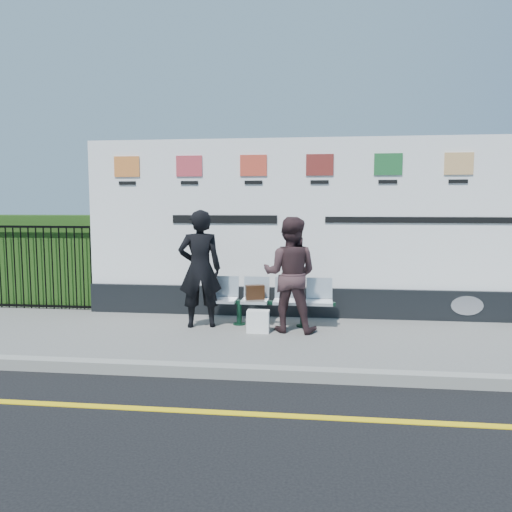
% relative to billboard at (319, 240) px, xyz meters
% --- Properties ---
extents(ground, '(80.00, 80.00, 0.00)m').
position_rel_billboard_xyz_m(ground, '(-0.50, -3.85, -1.42)').
color(ground, black).
extents(pavement, '(14.00, 3.00, 0.12)m').
position_rel_billboard_xyz_m(pavement, '(-0.50, -1.35, -1.36)').
color(pavement, slate).
rests_on(pavement, ground).
extents(kerb, '(14.00, 0.18, 0.14)m').
position_rel_billboard_xyz_m(kerb, '(-0.50, -2.85, -1.35)').
color(kerb, gray).
rests_on(kerb, ground).
extents(yellow_line, '(14.00, 0.10, 0.01)m').
position_rel_billboard_xyz_m(yellow_line, '(-0.50, -3.85, -1.42)').
color(yellow_line, yellow).
rests_on(yellow_line, ground).
extents(billboard, '(8.00, 0.30, 3.00)m').
position_rel_billboard_xyz_m(billboard, '(0.00, 0.00, 0.00)').
color(billboard, black).
rests_on(billboard, pavement).
extents(hedge, '(2.35, 0.70, 1.70)m').
position_rel_billboard_xyz_m(hedge, '(-5.08, 0.45, -0.45)').
color(hedge, '#234815').
rests_on(hedge, pavement).
extents(railing, '(2.05, 0.06, 1.54)m').
position_rel_billboard_xyz_m(railing, '(-5.08, -0.00, -0.53)').
color(railing, black).
rests_on(railing, pavement).
extents(bench, '(1.92, 0.52, 0.41)m').
position_rel_billboard_xyz_m(bench, '(-0.74, -0.76, -1.09)').
color(bench, silver).
rests_on(bench, pavement).
extents(woman_left, '(0.75, 0.59, 1.82)m').
position_rel_billboard_xyz_m(woman_left, '(-1.83, -0.96, -0.39)').
color(woman_left, black).
rests_on(woman_left, pavement).
extents(woman_right, '(0.92, 0.77, 1.72)m').
position_rel_billboard_xyz_m(woman_right, '(-0.43, -1.06, -0.44)').
color(woman_right, '#3B2729').
rests_on(woman_right, pavement).
extents(handbag_brown, '(0.31, 0.21, 0.23)m').
position_rel_billboard_xyz_m(handbag_brown, '(-0.99, -0.76, -0.78)').
color(handbag_brown, black).
rests_on(handbag_brown, bench).
extents(carrier_bag_white, '(0.33, 0.20, 0.33)m').
position_rel_billboard_xyz_m(carrier_bag_white, '(-0.89, -1.21, -1.13)').
color(carrier_bag_white, white).
rests_on(carrier_bag_white, pavement).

